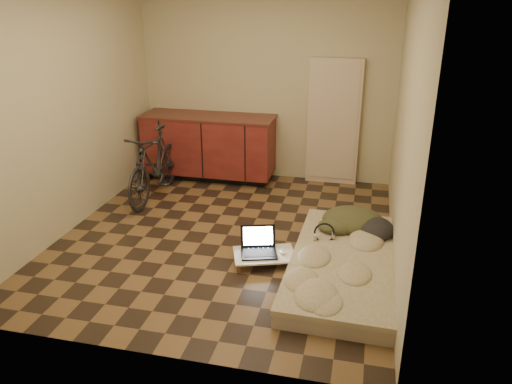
% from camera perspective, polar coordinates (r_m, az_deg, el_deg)
% --- Properties ---
extents(room_shell, '(3.50, 4.00, 2.60)m').
position_cam_1_polar(room_shell, '(5.07, -3.62, 8.31)').
color(room_shell, brown).
rests_on(room_shell, ground).
extents(cabinets, '(1.84, 0.62, 0.91)m').
position_cam_1_polar(cabinets, '(7.07, -5.38, 5.22)').
color(cabinets, black).
rests_on(cabinets, ground).
extents(appliance_panel, '(0.70, 0.10, 1.70)m').
position_cam_1_polar(appliance_panel, '(6.87, 8.86, 7.87)').
color(appliance_panel, beige).
rests_on(appliance_panel, ground).
extents(bicycle, '(0.45, 1.54, 0.99)m').
position_cam_1_polar(bicycle, '(6.46, -11.58, 3.51)').
color(bicycle, black).
rests_on(bicycle, ground).
extents(futon, '(1.02, 2.05, 0.17)m').
position_cam_1_polar(futon, '(4.85, 10.01, -8.14)').
color(futon, tan).
rests_on(futon, ground).
extents(clothing_pile, '(0.70, 0.59, 0.27)m').
position_cam_1_polar(clothing_pile, '(5.34, 11.65, -2.63)').
color(clothing_pile, '#373921').
rests_on(clothing_pile, futon).
extents(headphones, '(0.26, 0.24, 0.15)m').
position_cam_1_polar(headphones, '(5.05, 7.82, -4.57)').
color(headphones, black).
rests_on(headphones, futon).
extents(lap_desk, '(0.69, 0.56, 0.10)m').
position_cam_1_polar(lap_desk, '(4.94, 0.95, -7.19)').
color(lap_desk, brown).
rests_on(lap_desk, ground).
extents(laptop, '(0.42, 0.40, 0.24)m').
position_cam_1_polar(laptop, '(4.94, 0.30, -6.34)').
color(laptop, black).
rests_on(laptop, lap_desk).
extents(mouse, '(0.10, 0.10, 0.03)m').
position_cam_1_polar(mouse, '(4.93, 3.03, -6.90)').
color(mouse, silver).
rests_on(mouse, lap_desk).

